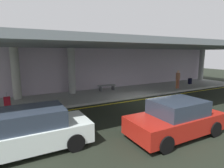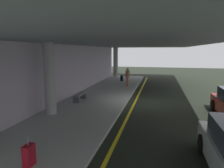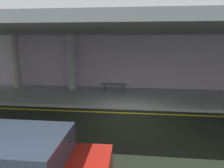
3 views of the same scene
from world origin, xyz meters
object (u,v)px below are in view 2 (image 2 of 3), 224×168
object	(u,v)px
support_column_left_mid	(50,79)
traveler_with_luggage	(128,76)
suitcase_upright_secondary	(122,78)
support_column_center	(116,62)
bench_metal	(80,95)
suitcase_upright_primary	(29,155)

from	to	relation	value
support_column_left_mid	traveler_with_luggage	world-z (taller)	support_column_left_mid
support_column_left_mid	suitcase_upright_secondary	xyz separation A→B (m)	(12.27, -1.48, -1.51)
suitcase_upright_secondary	support_column_center	bearing A→B (deg)	32.79
traveler_with_luggage	suitcase_upright_secondary	xyz separation A→B (m)	(3.05, 1.10, -0.65)
suitcase_upright_secondary	bench_metal	bearing A→B (deg)	-175.50
support_column_left_mid	support_column_center	world-z (taller)	same
suitcase_upright_primary	bench_metal	xyz separation A→B (m)	(7.55, 1.50, 0.04)
support_column_left_mid	suitcase_upright_primary	size ratio (longest dim) A/B	4.06
traveler_with_luggage	bench_metal	world-z (taller)	traveler_with_luggage
support_column_center	bench_metal	world-z (taller)	support_column_center
suitcase_upright_primary	bench_metal	size ratio (longest dim) A/B	0.56
traveler_with_luggage	suitcase_upright_secondary	bearing A→B (deg)	-56.83
traveler_with_luggage	suitcase_upright_primary	xyz separation A→B (m)	(-13.83, 0.68, -0.65)
traveler_with_luggage	support_column_left_mid	bearing A→B (deg)	87.72
bench_metal	support_column_left_mid	bearing A→B (deg)	172.12
suitcase_upright_primary	suitcase_upright_secondary	bearing A→B (deg)	-26.79
suitcase_upright_secondary	support_column_left_mid	bearing A→B (deg)	-175.81
bench_metal	suitcase_upright_secondary	bearing A→B (deg)	-6.59
support_column_left_mid	suitcase_upright_primary	distance (m)	5.22
support_column_center	bench_metal	bearing A→B (deg)	-178.21
suitcase_upright_primary	suitcase_upright_secondary	xyz separation A→B (m)	(16.88, 0.42, 0.00)
suitcase_upright_secondary	bench_metal	world-z (taller)	suitcase_upright_secondary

